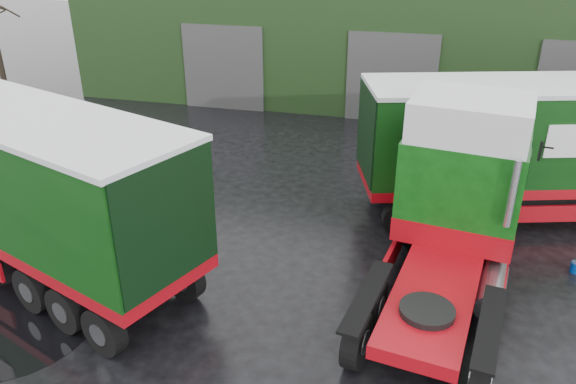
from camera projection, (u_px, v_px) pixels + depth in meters
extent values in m
plane|color=black|center=(255.00, 283.00, 14.26)|extent=(100.00, 100.00, 0.00)
cube|color=black|center=(403.00, 33.00, 29.95)|extent=(32.00, 12.00, 6.00)
cylinder|color=#063394|center=(576.00, 267.00, 14.67)|extent=(0.38, 0.38, 0.28)
cylinder|color=black|center=(15.00, 325.00, 12.78)|extent=(3.68, 3.68, 0.01)
cylinder|color=black|center=(414.00, 222.00, 17.20)|extent=(2.04, 2.04, 0.01)
cylinder|color=black|center=(36.00, 227.00, 16.88)|extent=(3.52, 3.52, 0.01)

